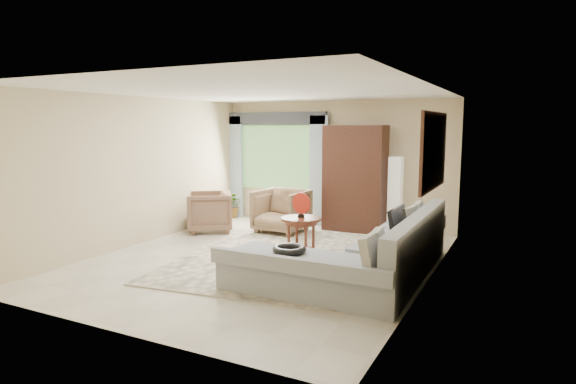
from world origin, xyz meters
The scene contains 17 objects.
ground centered at (0.00, 0.00, 0.00)m, with size 6.00×6.00×0.00m, color silver.
area_rug centered at (0.19, 0.27, 0.01)m, with size 3.00×4.00×0.02m, color #F4E4C1.
sectional_sofa centered at (1.78, -0.18, 0.28)m, with size 2.30×3.46×0.90m.
tv_screen centered at (2.05, 0.22, 0.72)m, with size 0.06×0.74×0.48m, color black.
garden_hose centered at (1.00, -1.10, 0.55)m, with size 0.43×0.43×0.09m, color black.
coffee_table centered at (0.44, 0.44, 0.34)m, with size 0.64×0.64×0.64m.
red_disc centered at (0.44, 0.44, 0.87)m, with size 0.34×0.34×0.03m, color #AE1F11.
armchair_left centered at (-2.00, 1.32, 0.40)m, with size 0.85×0.87×0.79m, color #89624A.
armchair_right centered at (-0.66, 1.87, 0.43)m, with size 0.91×0.94×0.86m, color olive.
potted_plant centered at (-2.38, 2.73, 0.29)m, with size 0.53×0.46×0.59m, color #999999.
armoire centered at (0.55, 2.72, 1.05)m, with size 1.20×0.55×2.10m, color black.
floor_lamp centered at (1.35, 2.78, 0.75)m, with size 0.24×0.24×1.50m, color silver.
window centered at (-1.35, 2.97, 1.40)m, with size 1.80×0.04×1.40m, color #669E59.
curtain_left centered at (-2.40, 2.88, 1.15)m, with size 0.40×0.08×2.30m, color #9EB7CC.
curtain_right centered at (-0.30, 2.88, 1.15)m, with size 0.40×0.08×2.30m, color #9EB7CC.
valance centered at (-1.35, 2.90, 2.25)m, with size 2.40×0.12×0.26m, color #1E232D.
wall_mirror centered at (2.46, 0.35, 1.75)m, with size 0.05×1.70×1.05m.
Camera 1 is at (3.64, -6.38, 2.09)m, focal length 30.00 mm.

